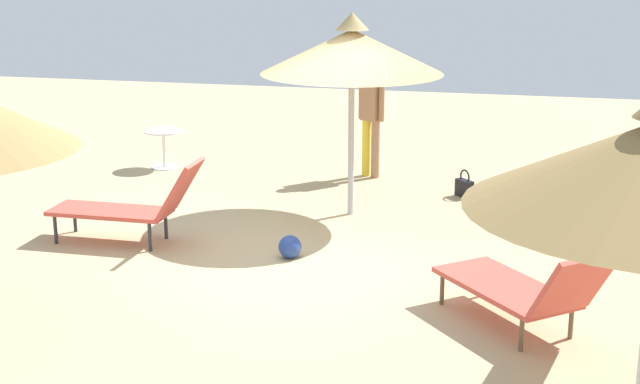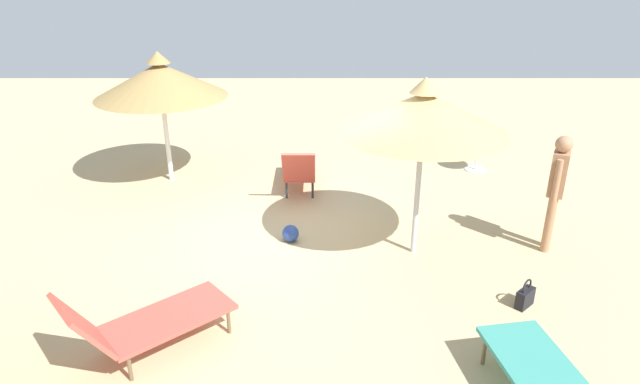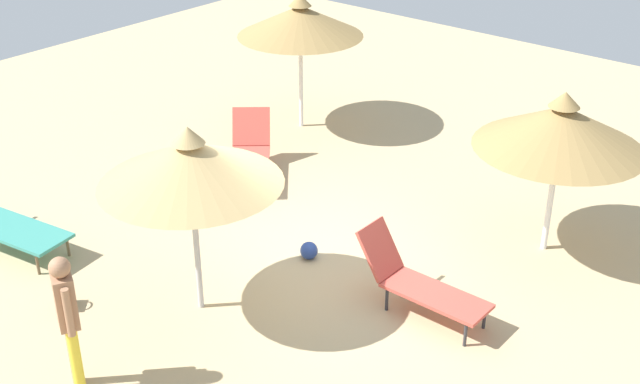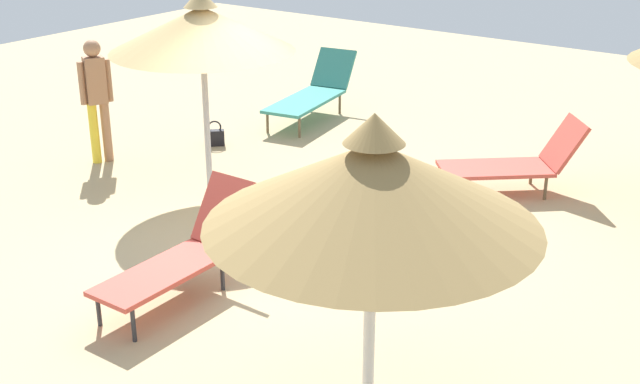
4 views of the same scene
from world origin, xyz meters
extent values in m
cube|color=tan|center=(0.00, 0.00, -0.05)|extent=(24.00, 24.00, 0.10)
cylinder|color=#B2B2B7|center=(1.59, -0.55, 1.08)|extent=(0.08, 0.08, 2.17)
cone|color=tan|center=(1.59, -0.55, 2.14)|extent=(2.33, 2.33, 0.56)
cylinder|color=white|center=(-2.76, 2.32, 1.01)|extent=(0.09, 0.09, 2.02)
cone|color=#997A47|center=(-2.76, 2.32, 1.98)|extent=(2.44, 2.44, 0.63)
cone|color=#997A47|center=(-2.76, 2.32, 2.40)|extent=(0.44, 0.44, 0.22)
cube|color=teal|center=(2.37, -3.70, 0.37)|extent=(0.97, 1.86, 0.05)
cylinder|color=brown|center=(1.97, -3.01, 0.17)|extent=(0.04, 0.04, 0.35)
cylinder|color=brown|center=(2.54, -2.92, 0.17)|extent=(0.04, 0.04, 0.35)
cylinder|color=brown|center=(2.21, -4.48, 0.17)|extent=(0.04, 0.04, 0.35)
cylinder|color=brown|center=(2.78, -4.39, 0.17)|extent=(0.04, 0.04, 0.35)
cube|color=teal|center=(2.55, -4.78, 0.69)|extent=(0.76, 0.57, 0.62)
cube|color=#CC4C3F|center=(-0.18, 2.02, 0.37)|extent=(0.57, 1.43, 0.05)
cylinder|color=#2D2D33|center=(-0.42, 2.62, 0.17)|extent=(0.04, 0.04, 0.35)
cylinder|color=#2D2D33|center=(0.06, 2.62, 0.17)|extent=(0.04, 0.04, 0.35)
cylinder|color=#2D2D33|center=(-0.42, 1.42, 0.17)|extent=(0.04, 0.04, 0.35)
cylinder|color=#2D2D33|center=(0.06, 1.42, 0.17)|extent=(0.04, 0.04, 0.35)
cube|color=#CC4C3F|center=(-0.18, 1.11, 0.72)|extent=(0.57, 0.43, 0.66)
cube|color=#CC4C3F|center=(-1.52, -2.65, 0.34)|extent=(1.52, 1.45, 0.05)
cylinder|color=brown|center=(-1.25, -2.04, 0.16)|extent=(0.04, 0.04, 0.32)
cylinder|color=brown|center=(-0.88, -2.47, 0.16)|extent=(0.04, 0.04, 0.32)
cylinder|color=brown|center=(-2.16, -2.83, 0.16)|extent=(0.04, 0.04, 0.32)
cylinder|color=brown|center=(-1.79, -3.26, 0.16)|extent=(0.04, 0.04, 0.32)
cube|color=#CC4C3F|center=(-2.19, -3.24, 0.67)|extent=(0.75, 0.78, 0.63)
cylinder|color=yellow|center=(3.65, -0.37, 0.44)|extent=(0.13, 0.13, 0.88)
cylinder|color=#A57554|center=(3.58, -0.53, 0.44)|extent=(0.13, 0.13, 0.88)
cube|color=#A57554|center=(3.62, -0.45, 1.21)|extent=(0.32, 0.34, 0.66)
sphere|color=#A57554|center=(3.62, -0.45, 1.66)|extent=(0.24, 0.24, 0.24)
cylinder|color=#A57554|center=(3.70, -0.28, 1.19)|extent=(0.09, 0.09, 0.61)
cylinder|color=#A57554|center=(3.53, -0.62, 1.19)|extent=(0.09, 0.09, 0.61)
cube|color=black|center=(2.78, -1.94, 0.12)|extent=(0.29, 0.28, 0.24)
torus|color=black|center=(2.78, -1.94, 0.29)|extent=(0.17, 0.16, 0.21)
sphere|color=navy|center=(-0.27, -0.22, 0.13)|extent=(0.26, 0.26, 0.26)
camera|label=1|loc=(-9.64, -2.79, 3.45)|focal=50.72mm
camera|label=2|loc=(0.19, -7.73, 4.10)|focal=30.68mm
camera|label=3|loc=(7.59, 6.53, 6.51)|focal=46.23mm
camera|label=4|loc=(-5.63, 6.92, 4.11)|focal=46.63mm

